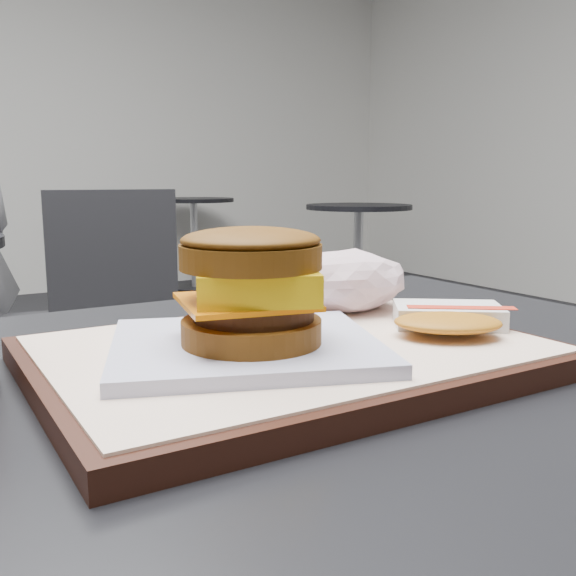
# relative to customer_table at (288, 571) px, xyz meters

# --- Properties ---
(customer_table) EXTENTS (0.80, 0.60, 0.77)m
(customer_table) POSITION_rel_customer_table_xyz_m (0.00, 0.00, 0.00)
(customer_table) COLOR #A5A5AA
(customer_table) RESTS_ON ground
(serving_tray) EXTENTS (0.38, 0.28, 0.02)m
(serving_tray) POSITION_rel_customer_table_xyz_m (-0.01, -0.01, 0.20)
(serving_tray) COLOR black
(serving_tray) RESTS_ON customer_table
(breakfast_sandwich) EXTENTS (0.24, 0.22, 0.09)m
(breakfast_sandwich) POSITION_rel_customer_table_xyz_m (-0.05, -0.03, 0.24)
(breakfast_sandwich) COLOR silver
(breakfast_sandwich) RESTS_ON serving_tray
(hash_brown) EXTENTS (0.14, 0.13, 0.02)m
(hash_brown) POSITION_rel_customer_table_xyz_m (0.13, -0.05, 0.22)
(hash_brown) COLOR silver
(hash_brown) RESTS_ON serving_tray
(crumpled_wrapper) EXTENTS (0.13, 0.10, 0.06)m
(crumpled_wrapper) POSITION_rel_customer_table_xyz_m (0.10, 0.07, 0.23)
(crumpled_wrapper) COLOR white
(crumpled_wrapper) RESTS_ON serving_tray
(neighbor_chair) EXTENTS (0.63, 0.47, 0.88)m
(neighbor_chair) POSITION_rel_customer_table_xyz_m (0.18, 1.57, -0.07)
(neighbor_chair) COLOR #B1B1B7
(neighbor_chair) RESTS_ON ground
(bg_table_near) EXTENTS (0.66, 0.66, 0.75)m
(bg_table_near) POSITION_rel_customer_table_xyz_m (2.20, 2.80, -0.02)
(bg_table_near) COLOR black
(bg_table_near) RESTS_ON ground
(bg_table_far) EXTENTS (0.66, 0.66, 0.75)m
(bg_table_far) POSITION_rel_customer_table_xyz_m (1.80, 4.50, -0.02)
(bg_table_far) COLOR black
(bg_table_far) RESTS_ON ground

